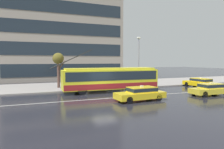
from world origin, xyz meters
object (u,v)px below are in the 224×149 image
trolleybus (111,79)px  taxi_oncoming_far (210,89)px  taxi_oncoming_near (141,93)px  taxi_cross_traffic (200,82)px  pedestrian_approaching_curb (76,76)px  pedestrian_at_shelter (123,76)px  bus_shelter (97,73)px  street_tree_bare (58,60)px  street_lamp (139,57)px

trolleybus → taxi_oncoming_far: size_ratio=2.90×
taxi_oncoming_near → taxi_cross_traffic: bearing=22.6°
pedestrian_approaching_curb → taxi_oncoming_far: bearing=-36.1°
trolleybus → pedestrian_approaching_curb: size_ratio=6.21×
trolleybus → taxi_oncoming_near: 6.05m
pedestrian_at_shelter → taxi_oncoming_far: bearing=-53.3°
bus_shelter → pedestrian_at_shelter: bus_shelter is taller
pedestrian_approaching_curb → street_tree_bare: (-1.91, 2.10, 1.98)m
taxi_cross_traffic → pedestrian_approaching_curb: 16.88m
bus_shelter → street_lamp: 6.23m
pedestrian_at_shelter → taxi_cross_traffic: bearing=-17.1°
taxi_oncoming_near → pedestrian_at_shelter: (1.95, 8.28, 0.98)m
trolleybus → pedestrian_at_shelter: (2.57, 2.33, 0.12)m
taxi_oncoming_near → taxi_cross_traffic: 13.30m
street_tree_bare → street_lamp: bearing=-13.0°
trolleybus → street_tree_bare: (-5.44, 4.98, 2.15)m
pedestrian_at_shelter → pedestrian_approaching_curb: 6.13m
taxi_oncoming_far → street_tree_bare: 18.44m
taxi_oncoming_far → taxi_oncoming_near: bearing=178.4°
taxi_oncoming_near → pedestrian_approaching_curb: 9.82m
street_lamp → pedestrian_approaching_curb: bearing=177.7°
taxi_oncoming_near → pedestrian_at_shelter: size_ratio=2.42×
pedestrian_approaching_curb → pedestrian_at_shelter: bearing=-5.2°
trolleybus → pedestrian_at_shelter: size_ratio=6.39×
bus_shelter → street_lamp: bearing=-7.8°
trolleybus → street_tree_bare: trolleybus is taller
trolleybus → street_lamp: (5.12, 2.54, 2.60)m
taxi_oncoming_near → pedestrian_at_shelter: bearing=76.7°
taxi_oncoming_near → taxi_cross_traffic: same height
taxi_cross_traffic → street_lamp: 9.17m
taxi_cross_traffic → street_lamp: size_ratio=0.71×
taxi_oncoming_near → trolleybus: bearing=96.0°
taxi_oncoming_far → street_tree_bare: bearing=142.1°
trolleybus → pedestrian_approaching_curb: bearing=140.7°
pedestrian_approaching_curb → street_tree_bare: street_tree_bare is taller
trolleybus → taxi_oncoming_far: bearing=-34.7°
trolleybus → taxi_oncoming_far: 10.89m
bus_shelter → taxi_oncoming_far: bearing=-44.7°
pedestrian_approaching_curb → street_lamp: street_lamp is taller
taxi_cross_traffic → pedestrian_at_shelter: bearing=162.9°
pedestrian_at_shelter → street_lamp: bearing=4.8°
street_tree_bare → trolleybus: bearing=-42.5°
taxi_oncoming_far → taxi_cross_traffic: same height
taxi_oncoming_near → pedestrian_at_shelter: pedestrian_at_shelter is taller
street_lamp → street_tree_bare: 10.84m
taxi_cross_traffic → taxi_oncoming_near: bearing=-157.4°
taxi_cross_traffic → bus_shelter: size_ratio=1.20×
bus_shelter → taxi_cross_traffic: bearing=-17.1°
taxi_oncoming_far → taxi_cross_traffic: 6.67m
bus_shelter → street_tree_bare: bearing=160.8°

